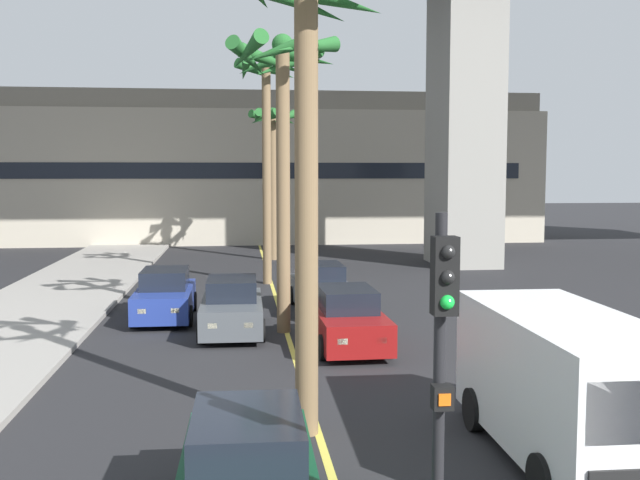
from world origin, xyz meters
The scene contains 12 objects.
lane_stripe_center centered at (0.00, 24.00, 0.00)m, with size 0.14×56.00×0.01m, color #DBCC4C.
pier_building_backdrop centered at (0.00, 52.52, 4.84)m, with size 37.59×8.04×9.80m.
car_queue_front centered at (-1.56, 22.81, 0.72)m, with size 1.87×4.12×1.56m.
car_queue_second centered at (-3.67, 25.10, 0.72)m, with size 1.85×4.11×1.56m.
car_queue_third centered at (1.48, 20.68, 0.72)m, with size 1.90×4.13×1.56m.
car_queue_fourth centered at (1.38, 26.00, 0.72)m, with size 1.91×4.14×1.56m.
delivery_van centered at (3.73, 12.55, 1.29)m, with size 2.21×5.27×2.36m.
traffic_light_median_near centered at (0.59, 8.56, 2.71)m, with size 0.24×0.37×4.20m.
palm_tree_near_median centered at (0.51, 40.71, 6.20)m, with size 2.63×2.67×7.98m.
palm_tree_mid_median centered at (-0.16, 32.16, 7.29)m, with size 2.69×2.73×9.35m.
palm_tree_far_median centered at (-0.19, 14.28, 6.59)m, with size 3.18×3.20×8.33m.
palm_tree_farthest_median centered at (-0.07, 22.72, 6.77)m, with size 3.27×3.31×8.46m.
Camera 1 is at (-1.38, 1.62, 4.58)m, focal length 41.67 mm.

